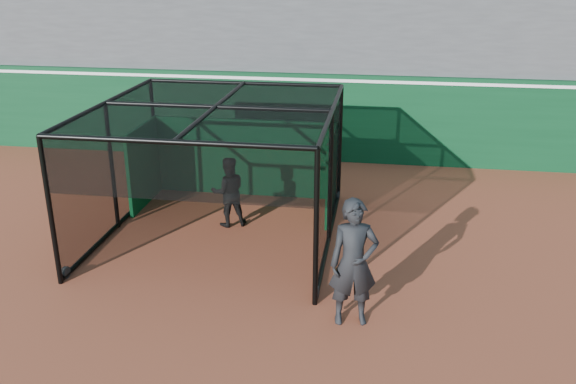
# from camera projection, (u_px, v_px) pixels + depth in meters

# --- Properties ---
(ground) EXTENTS (120.00, 120.00, 0.00)m
(ground) POSITION_uv_depth(u_px,v_px,m) (203.00, 308.00, 10.18)
(ground) COLOR brown
(ground) RESTS_ON ground
(outfield_wall) EXTENTS (50.00, 0.50, 2.50)m
(outfield_wall) POSITION_uv_depth(u_px,v_px,m) (284.00, 114.00, 17.57)
(outfield_wall) COLOR #0A381C
(outfield_wall) RESTS_ON ground
(batting_cage) EXTENTS (4.70, 5.12, 2.74)m
(batting_cage) POSITION_uv_depth(u_px,v_px,m) (218.00, 173.00, 12.50)
(batting_cage) COLOR black
(batting_cage) RESTS_ON ground
(batter) EXTENTS (0.92, 0.83, 1.55)m
(batter) POSITION_uv_depth(u_px,v_px,m) (228.00, 192.00, 13.14)
(batter) COLOR black
(batter) RESTS_ON ground
(on_deck_player) EXTENTS (0.85, 0.64, 2.10)m
(on_deck_player) POSITION_uv_depth(u_px,v_px,m) (354.00, 263.00, 9.46)
(on_deck_player) COLOR black
(on_deck_player) RESTS_ON ground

